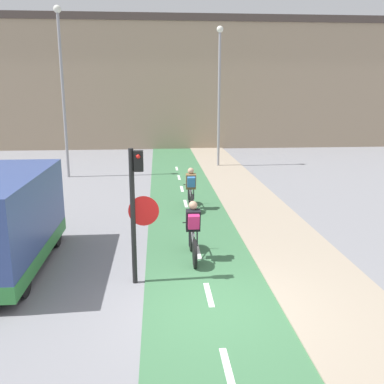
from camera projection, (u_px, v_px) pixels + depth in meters
name	position (u px, v px, depth m)	size (l,w,h in m)	color
ground_plane	(212.00, 307.00, 8.59)	(120.00, 120.00, 0.00)	gray
bike_lane	(212.00, 306.00, 8.60)	(2.75, 60.00, 0.02)	#3D7047
sidewalk_strip	(336.00, 301.00, 8.79)	(2.40, 60.00, 0.05)	gray
building_row_background	(170.00, 84.00, 32.96)	(60.00, 5.20, 9.44)	gray
traffic_light_pole	(136.00, 202.00, 9.25)	(0.67, 0.26, 3.06)	black
street_lamp_far	(62.00, 78.00, 20.36)	(0.36, 0.36, 8.06)	gray
street_lamp_sidewalk	(219.00, 84.00, 23.41)	(0.36, 0.36, 7.58)	gray
cyclist_near	(193.00, 232.00, 10.85)	(0.46, 1.86, 1.55)	black
cyclist_far	(191.00, 190.00, 15.49)	(0.46, 1.84, 1.54)	black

